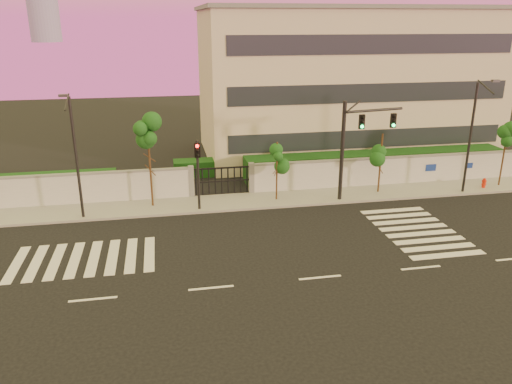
% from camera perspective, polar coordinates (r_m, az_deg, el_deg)
% --- Properties ---
extents(ground, '(120.00, 120.00, 0.00)m').
position_cam_1_polar(ground, '(23.33, 7.33, -9.68)').
color(ground, black).
rests_on(ground, ground).
extents(sidewalk, '(60.00, 3.00, 0.15)m').
position_cam_1_polar(sidewalk, '(32.55, 1.68, -0.86)').
color(sidewalk, gray).
rests_on(sidewalk, ground).
extents(perimeter_wall, '(60.00, 0.36, 2.20)m').
position_cam_1_polar(perimeter_wall, '(33.64, 1.31, 1.60)').
color(perimeter_wall, '#B1B3B8').
rests_on(perimeter_wall, ground).
extents(hedge_row, '(41.00, 4.25, 1.80)m').
position_cam_1_polar(hedge_row, '(36.50, 2.04, 2.58)').
color(hedge_row, '#0F3514').
rests_on(hedge_row, ground).
extents(institutional_building, '(24.40, 12.40, 12.25)m').
position_cam_1_polar(institutional_building, '(44.52, 10.09, 12.31)').
color(institutional_building, beige).
rests_on(institutional_building, ground).
extents(road_markings, '(57.00, 7.62, 0.02)m').
position_cam_1_polar(road_markings, '(26.17, 1.48, -6.16)').
color(road_markings, silver).
rests_on(road_markings, ground).
extents(street_tree_c, '(1.55, 1.23, 5.71)m').
position_cam_1_polar(street_tree_c, '(30.84, -12.16, 5.58)').
color(street_tree_c, '#382314').
rests_on(street_tree_c, ground).
extents(street_tree_d, '(1.30, 1.03, 3.95)m').
position_cam_1_polar(street_tree_d, '(31.61, 2.44, 3.90)').
color(street_tree_d, '#382314').
rests_on(street_tree_d, ground).
extents(street_tree_e, '(1.47, 1.17, 4.13)m').
position_cam_1_polar(street_tree_e, '(34.05, 14.16, 4.68)').
color(street_tree_e, '#382314').
rests_on(street_tree_e, ground).
extents(street_tree_f, '(1.42, 1.13, 4.43)m').
position_cam_1_polar(street_tree_f, '(38.43, 26.65, 5.16)').
color(street_tree_f, '#382314').
rests_on(street_tree_f, ground).
extents(traffic_signal_main, '(4.09, 0.87, 6.50)m').
position_cam_1_polar(traffic_signal_main, '(32.06, 11.29, 5.98)').
color(traffic_signal_main, black).
rests_on(traffic_signal_main, ground).
extents(traffic_signal_secondary, '(0.35, 0.34, 4.47)m').
position_cam_1_polar(traffic_signal_secondary, '(30.10, -6.66, 2.87)').
color(traffic_signal_secondary, black).
rests_on(traffic_signal_secondary, ground).
extents(streetlight_west, '(0.45, 1.82, 7.56)m').
position_cam_1_polar(streetlight_west, '(29.94, -19.96, 4.23)').
color(streetlight_west, black).
rests_on(streetlight_west, ground).
extents(streetlight_east, '(0.46, 1.87, 7.78)m').
position_cam_1_polar(streetlight_east, '(35.53, 23.49, 6.19)').
color(streetlight_east, black).
rests_on(streetlight_east, ground).
extents(fire_hydrant, '(0.33, 0.31, 0.83)m').
position_cam_1_polar(fire_hydrant, '(38.01, 24.59, 0.86)').
color(fire_hydrant, red).
rests_on(fire_hydrant, ground).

